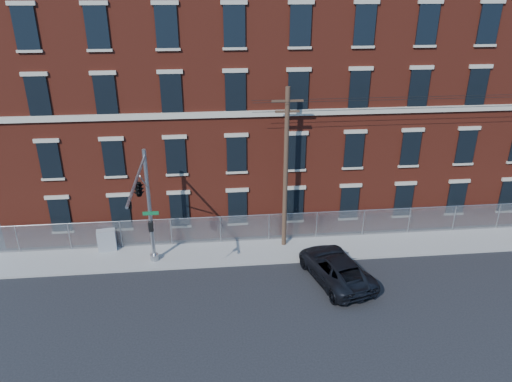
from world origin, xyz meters
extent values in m
plane|color=black|center=(0.00, 0.00, 0.00)|extent=(140.00, 140.00, 0.00)
cube|color=#989590|center=(12.00, 5.00, 0.06)|extent=(65.00, 3.00, 0.12)
cube|color=maroon|center=(12.00, 14.00, 8.00)|extent=(55.00, 14.00, 16.00)
cube|color=#A89F8C|center=(12.00, 6.92, 8.30)|extent=(55.00, 0.18, 0.35)
cube|color=black|center=(-11.83, 6.94, 2.20)|extent=(1.20, 0.10, 2.20)
cube|color=black|center=(-11.83, 6.94, 5.80)|extent=(1.20, 0.10, 2.20)
cube|color=black|center=(-11.83, 6.94, 9.60)|extent=(1.20, 0.10, 2.20)
cube|color=black|center=(-11.83, 6.94, 13.20)|extent=(1.20, 0.10, 2.20)
cube|color=black|center=(-8.17, 6.94, 2.20)|extent=(1.20, 0.10, 2.20)
cube|color=black|center=(-8.17, 6.94, 5.80)|extent=(1.20, 0.10, 2.20)
cube|color=black|center=(-8.17, 6.94, 9.60)|extent=(1.20, 0.10, 2.20)
cube|color=black|center=(-8.17, 6.94, 13.20)|extent=(1.20, 0.10, 2.20)
cube|color=black|center=(-4.50, 6.94, 2.20)|extent=(1.20, 0.10, 2.20)
cube|color=black|center=(-4.50, 6.94, 5.80)|extent=(1.20, 0.10, 2.20)
cube|color=black|center=(-4.50, 6.94, 9.60)|extent=(1.20, 0.10, 2.20)
cube|color=black|center=(-4.50, 6.94, 13.20)|extent=(1.20, 0.10, 2.20)
cube|color=black|center=(-0.83, 6.94, 2.20)|extent=(1.20, 0.10, 2.20)
cube|color=black|center=(-0.83, 6.94, 5.80)|extent=(1.20, 0.10, 2.20)
cube|color=black|center=(-0.83, 6.94, 9.60)|extent=(1.20, 0.10, 2.20)
cube|color=black|center=(-0.83, 6.94, 13.20)|extent=(1.20, 0.10, 2.20)
cube|color=black|center=(2.83, 6.94, 2.20)|extent=(1.20, 0.10, 2.20)
cube|color=black|center=(2.83, 6.94, 5.80)|extent=(1.20, 0.10, 2.20)
cube|color=black|center=(2.83, 6.94, 9.60)|extent=(1.20, 0.10, 2.20)
cube|color=black|center=(2.83, 6.94, 13.20)|extent=(1.20, 0.10, 2.20)
cube|color=black|center=(6.50, 6.94, 2.20)|extent=(1.20, 0.10, 2.20)
cube|color=black|center=(6.50, 6.94, 5.80)|extent=(1.20, 0.10, 2.20)
cube|color=black|center=(6.50, 6.94, 9.60)|extent=(1.20, 0.10, 2.20)
cube|color=black|center=(6.50, 6.94, 13.20)|extent=(1.20, 0.10, 2.20)
cube|color=black|center=(10.17, 6.94, 2.20)|extent=(1.20, 0.10, 2.20)
cube|color=black|center=(10.17, 6.94, 5.80)|extent=(1.20, 0.10, 2.20)
cube|color=black|center=(10.17, 6.94, 9.60)|extent=(1.20, 0.10, 2.20)
cube|color=black|center=(10.17, 6.94, 13.20)|extent=(1.20, 0.10, 2.20)
cube|color=black|center=(13.83, 6.94, 2.20)|extent=(1.20, 0.10, 2.20)
cube|color=black|center=(13.83, 6.94, 5.80)|extent=(1.20, 0.10, 2.20)
cube|color=black|center=(13.83, 6.94, 9.60)|extent=(1.20, 0.10, 2.20)
cube|color=black|center=(13.83, 6.94, 13.20)|extent=(1.20, 0.10, 2.20)
cube|color=black|center=(17.50, 6.94, 2.20)|extent=(1.20, 0.10, 2.20)
cube|color=#A5A8AD|center=(12.00, 6.30, 1.02)|extent=(59.00, 0.02, 1.80)
cylinder|color=#9EA0A5|center=(12.00, 6.30, 1.92)|extent=(59.00, 0.04, 0.04)
cylinder|color=#9EA0A5|center=(-14.39, 6.30, 1.02)|extent=(0.06, 0.06, 1.85)
cylinder|color=#9EA0A5|center=(-11.29, 6.30, 1.02)|extent=(0.06, 0.06, 1.85)
cylinder|color=#9EA0A5|center=(-8.18, 6.30, 1.02)|extent=(0.06, 0.06, 1.85)
cylinder|color=#9EA0A5|center=(-5.08, 6.30, 1.02)|extent=(0.06, 0.06, 1.85)
cylinder|color=#9EA0A5|center=(-1.97, 6.30, 1.02)|extent=(0.06, 0.06, 1.85)
cylinder|color=#9EA0A5|center=(1.13, 6.30, 1.02)|extent=(0.06, 0.06, 1.85)
cylinder|color=#9EA0A5|center=(4.24, 6.30, 1.02)|extent=(0.06, 0.06, 1.85)
cylinder|color=#9EA0A5|center=(7.34, 6.30, 1.02)|extent=(0.06, 0.06, 1.85)
cylinder|color=#9EA0A5|center=(10.45, 6.30, 1.02)|extent=(0.06, 0.06, 1.85)
cylinder|color=#9EA0A5|center=(13.55, 6.30, 1.02)|extent=(0.06, 0.06, 1.85)
cylinder|color=#9EA0A5|center=(16.66, 6.30, 1.02)|extent=(0.06, 0.06, 1.85)
cylinder|color=#9EA0A5|center=(-6.00, 4.50, 3.62)|extent=(0.22, 0.22, 7.00)
cylinder|color=#9EA0A5|center=(-6.00, 4.50, 0.32)|extent=(0.50, 0.50, 0.40)
cylinder|color=#9EA0A5|center=(-6.00, 1.25, 6.72)|extent=(0.14, 6.50, 0.14)
cylinder|color=#9EA0A5|center=(-6.00, 3.30, 5.72)|extent=(0.08, 2.18, 1.56)
cube|color=#0C592D|center=(-5.95, 4.35, 3.32)|extent=(0.90, 0.03, 0.22)
cube|color=black|center=(-6.00, 4.25, 2.52)|extent=(0.25, 0.25, 0.60)
imported|color=black|center=(-6.00, -1.30, 6.17)|extent=(0.16, 0.20, 1.00)
imported|color=black|center=(-6.00, 1.50, 6.17)|extent=(0.53, 2.48, 1.00)
cylinder|color=#463023|center=(2.00, 5.60, 5.12)|extent=(0.28, 0.28, 10.00)
cube|color=#463023|center=(2.00, 5.60, 9.32)|extent=(1.80, 0.12, 0.12)
cube|color=#463023|center=(2.00, 5.60, 8.72)|extent=(1.40, 0.12, 0.12)
imported|color=black|center=(4.29, 1.60, 0.77)|extent=(3.88, 6.02, 1.54)
cube|color=gray|center=(-9.01, 6.00, 0.81)|extent=(1.16, 0.70, 1.37)
camera|label=1|loc=(-2.39, -20.42, 15.37)|focal=33.34mm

